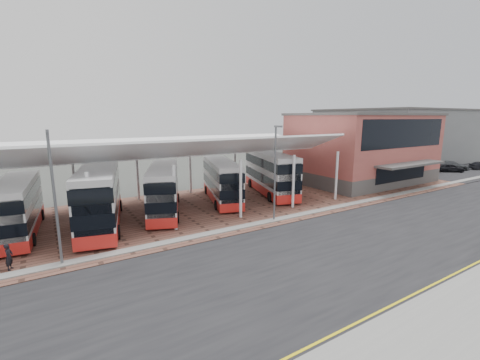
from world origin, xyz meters
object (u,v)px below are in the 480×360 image
(bus_4, at_px, (222,181))
(bus_5, at_px, (270,173))
(bus_1, at_px, (18,208))
(bus_2, at_px, (100,197))
(bus_3, at_px, (164,190))
(carpark_car_b, at_px, (453,165))
(carpark_car_a, at_px, (450,168))
(pedestrian, at_px, (9,257))
(terminal, at_px, (362,147))

(bus_4, bearing_deg, bus_5, 17.26)
(bus_1, bearing_deg, bus_2, -5.89)
(bus_3, bearing_deg, carpark_car_b, 19.59)
(carpark_car_a, bearing_deg, bus_1, 127.27)
(bus_4, distance_m, bus_5, 6.36)
(bus_2, xyz_separation_m, carpark_car_a, (52.05, -1.74, -1.70))
(bus_4, bearing_deg, bus_1, -160.36)
(pedestrian, xyz_separation_m, carpark_car_a, (57.88, 3.81, -0.10))
(bus_4, distance_m, carpark_car_a, 40.15)
(bus_3, distance_m, carpark_car_b, 49.51)
(carpark_car_b, bearing_deg, bus_3, 146.05)
(bus_1, xyz_separation_m, bus_5, (23.99, 0.65, 0.30))
(bus_4, bearing_deg, terminal, 16.16)
(bus_2, bearing_deg, bus_4, 21.11)
(bus_3, height_order, bus_4, bus_3)
(bus_5, relative_size, carpark_car_a, 3.03)
(pedestrian, height_order, carpark_car_a, pedestrian)
(bus_3, relative_size, bus_5, 0.90)
(bus_2, xyz_separation_m, bus_4, (12.08, 1.77, -0.28))
(terminal, distance_m, bus_4, 21.83)
(bus_3, xyz_separation_m, bus_4, (6.52, 0.95, -0.04))
(bus_1, height_order, bus_5, bus_5)
(terminal, bearing_deg, carpark_car_a, -9.35)
(terminal, distance_m, bus_3, 28.31)
(bus_2, xyz_separation_m, carpark_car_b, (55.02, -0.69, -1.67))
(bus_4, distance_m, carpark_car_b, 43.04)
(carpark_car_a, height_order, carpark_car_b, carpark_car_b)
(bus_1, height_order, carpark_car_a, bus_1)
(bus_5, relative_size, pedestrian, 7.48)
(terminal, xyz_separation_m, bus_3, (-28.20, -0.46, -2.47))
(bus_1, height_order, bus_3, bus_3)
(bus_2, height_order, pedestrian, bus_2)
(bus_2, bearing_deg, pedestrian, -123.64)
(carpark_car_b, bearing_deg, carpark_car_a, 167.25)
(carpark_car_b, bearing_deg, bus_1, 146.11)
(bus_4, height_order, bus_5, bus_5)
(carpark_car_b, bearing_deg, bus_2, 147.08)
(terminal, xyz_separation_m, bus_5, (-15.32, 0.47, -2.26))
(carpark_car_a, bearing_deg, pedestrian, 133.85)
(bus_3, bearing_deg, carpark_car_a, 18.19)
(pedestrian, xyz_separation_m, carpark_car_b, (60.85, 4.86, -0.08))
(bus_1, height_order, carpark_car_b, bus_1)
(terminal, height_order, bus_3, terminal)
(bus_1, relative_size, pedestrian, 6.48)
(pedestrian, relative_size, carpark_car_a, 0.40)
(terminal, relative_size, bus_4, 1.76)
(terminal, relative_size, pedestrian, 11.75)
(bus_2, bearing_deg, bus_3, 21.17)
(bus_2, distance_m, pedestrian, 8.21)
(bus_1, height_order, bus_4, bus_4)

